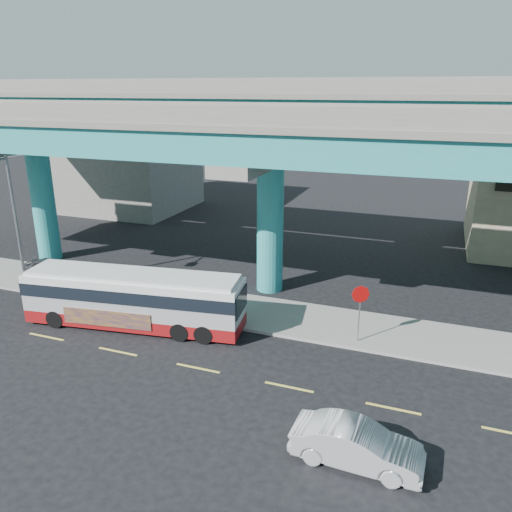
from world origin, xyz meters
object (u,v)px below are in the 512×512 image
(parked_car, at_px, (51,269))
(stop_sign, at_px, (360,301))
(transit_bus, at_px, (134,297))
(sedan, at_px, (357,445))
(street_lamp, at_px, (5,206))

(parked_car, relative_size, stop_sign, 1.35)
(parked_car, bearing_deg, transit_bus, -104.44)
(stop_sign, bearing_deg, sedan, -84.87)
(sedan, relative_size, stop_sign, 1.52)
(sedan, xyz_separation_m, street_lamp, (-20.49, 7.01, 4.45))
(parked_car, relative_size, street_lamp, 0.48)
(sedan, relative_size, street_lamp, 0.54)
(street_lamp, distance_m, stop_sign, 19.50)
(street_lamp, bearing_deg, transit_bus, -8.01)
(street_lamp, relative_size, stop_sign, 2.80)
(sedan, bearing_deg, street_lamp, 73.16)
(sedan, relative_size, parked_car, 1.12)
(transit_bus, height_order, stop_sign, stop_sign)
(transit_bus, relative_size, sedan, 2.66)
(parked_car, bearing_deg, street_lamp, 177.16)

